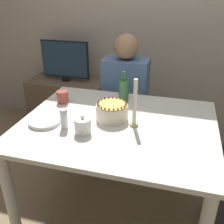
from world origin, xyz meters
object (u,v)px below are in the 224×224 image
at_px(cake, 112,111).
at_px(person_man_blue_shirt, 125,108).
at_px(sugar_shaker, 64,119).
at_px(tv_monitor, 65,60).
at_px(bottle, 124,90).
at_px(candle, 135,107).
at_px(sugar_bowl, 83,126).

height_order(cake, person_man_blue_shirt, person_man_blue_shirt).
relative_size(sugar_shaker, tv_monitor, 0.24).
distance_m(sugar_shaker, bottle, 0.58).
xyz_separation_m(sugar_shaker, person_man_blue_shirt, (0.20, 0.87, -0.30)).
bearing_deg(candle, bottle, 113.17).
xyz_separation_m(sugar_bowl, bottle, (0.13, 0.53, 0.04)).
height_order(sugar_shaker, bottle, bottle).
relative_size(sugar_bowl, bottle, 0.50).
bearing_deg(sugar_shaker, tv_monitor, 114.42).
distance_m(candle, person_man_blue_shirt, 0.84).
relative_size(sugar_shaker, bottle, 0.54).
bearing_deg(bottle, candle, -66.83).
bearing_deg(tv_monitor, bottle, -42.87).
bearing_deg(sugar_shaker, sugar_bowl, -9.74).
height_order(candle, person_man_blue_shirt, person_man_blue_shirt).
relative_size(cake, sugar_bowl, 1.78).
bearing_deg(bottle, sugar_shaker, -117.53).
xyz_separation_m(sugar_shaker, bottle, (0.27, 0.51, 0.03)).
bearing_deg(tv_monitor, cake, -52.47).
bearing_deg(bottle, cake, -91.29).
distance_m(candle, bottle, 0.40).
bearing_deg(candle, person_man_blue_shirt, 106.91).
xyz_separation_m(sugar_bowl, tv_monitor, (-0.73, 1.33, 0.00)).
relative_size(person_man_blue_shirt, tv_monitor, 2.19).
distance_m(bottle, tv_monitor, 1.17).
relative_size(cake, bottle, 0.89).
distance_m(sugar_bowl, bottle, 0.55).
bearing_deg(candle, cake, 162.34).
height_order(sugar_bowl, tv_monitor, tv_monitor).
bearing_deg(sugar_shaker, bottle, 62.47).
height_order(cake, bottle, bottle).
bearing_deg(cake, bottle, 88.71).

